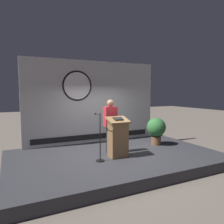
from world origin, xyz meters
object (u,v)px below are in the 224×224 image
object	(u,v)px
microphone_stand	(99,144)
potted_plant	(156,129)
podium	(118,138)
speaker_person	(110,126)

from	to	relation	value
microphone_stand	potted_plant	world-z (taller)	microphone_stand
podium	microphone_stand	size ratio (longest dim) A/B	0.89
podium	speaker_person	distance (m)	0.56
microphone_stand	podium	bearing A→B (deg)	8.73
speaker_person	microphone_stand	bearing A→B (deg)	-136.84
speaker_person	potted_plant	xyz separation A→B (m)	(1.97, 0.21, -0.27)
speaker_person	potted_plant	world-z (taller)	speaker_person
podium	potted_plant	xyz separation A→B (m)	(1.95, 0.69, 0.01)
podium	microphone_stand	world-z (taller)	microphone_stand
potted_plant	podium	bearing A→B (deg)	-160.37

